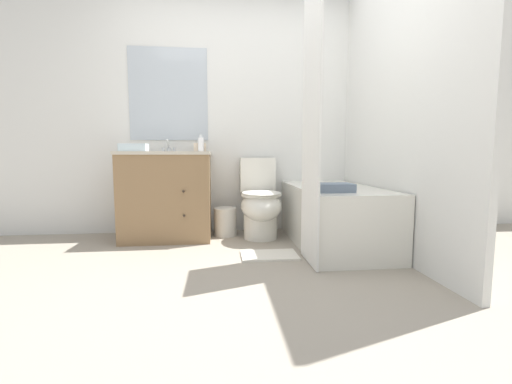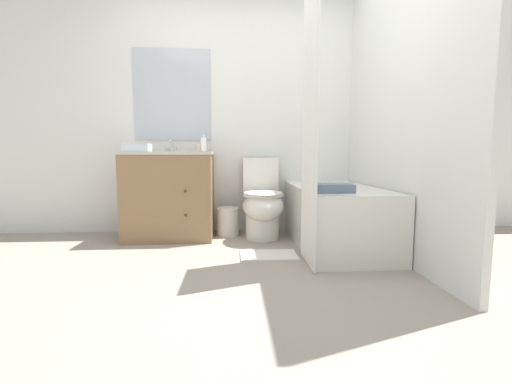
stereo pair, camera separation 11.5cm
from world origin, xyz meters
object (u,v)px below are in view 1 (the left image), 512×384
object	(u,v)px
vanity_cabinet	(167,194)
toilet	(260,203)
wastebasket	(225,222)
hand_towel_folded	(134,148)
sink_faucet	(169,148)
bathtub	(334,216)
tissue_box	(200,147)
bath_towel_folded	(334,188)
bath_mat	(269,255)
soap_dispenser	(201,144)

from	to	relation	value
vanity_cabinet	toilet	world-z (taller)	vanity_cabinet
wastebasket	toilet	bearing A→B (deg)	-21.22
toilet	hand_towel_folded	distance (m)	1.29
vanity_cabinet	wastebasket	size ratio (longest dim) A/B	3.00
toilet	wastebasket	size ratio (longest dim) A/B	2.78
sink_faucet	hand_towel_folded	world-z (taller)	sink_faucet
vanity_cabinet	toilet	bearing A→B (deg)	-5.44
bathtub	hand_towel_folded	xyz separation A→B (m)	(-1.80, 0.27, 0.61)
tissue_box	bath_towel_folded	bearing A→B (deg)	-43.08
vanity_cabinet	bath_mat	bearing A→B (deg)	-38.22
wastebasket	bath_mat	bearing A→B (deg)	-65.86
bathtub	soap_dispenser	xyz separation A→B (m)	(-1.20, 0.49, 0.65)
tissue_box	hand_towel_folded	distance (m)	0.65
bathtub	bath_mat	size ratio (longest dim) A/B	3.09
bath_towel_folded	bath_mat	world-z (taller)	bath_towel_folded
soap_dispenser	bathtub	bearing A→B (deg)	-21.96
toilet	bath_mat	world-z (taller)	toilet
sink_faucet	bathtub	distance (m)	1.76
toilet	bath_towel_folded	distance (m)	0.92
toilet	bath_towel_folded	xyz separation A→B (m)	(0.48, -0.75, 0.22)
bath_mat	wastebasket	bearing A→B (deg)	114.14
bathtub	wastebasket	distance (m)	1.08
hand_towel_folded	bath_mat	world-z (taller)	hand_towel_folded
hand_towel_folded	bath_towel_folded	xyz separation A→B (m)	(1.65, -0.70, -0.32)
vanity_cabinet	toilet	xyz separation A→B (m)	(0.90, -0.09, -0.09)
toilet	vanity_cabinet	bearing A→B (deg)	174.56
vanity_cabinet	tissue_box	world-z (taller)	tissue_box
hand_towel_folded	bath_mat	bearing A→B (deg)	-25.96
wastebasket	bath_towel_folded	xyz separation A→B (m)	(0.82, -0.89, 0.42)
soap_dispenser	toilet	bearing A→B (deg)	-15.22
wastebasket	bath_mat	xyz separation A→B (m)	(0.34, -0.76, -0.13)
vanity_cabinet	soap_dispenser	bearing A→B (deg)	12.01
sink_faucet	tissue_box	bearing A→B (deg)	-5.26
sink_faucet	tissue_box	world-z (taller)	sink_faucet
sink_faucet	bath_mat	world-z (taller)	sink_faucet
hand_towel_folded	toilet	bearing A→B (deg)	2.70
bath_towel_folded	bathtub	bearing A→B (deg)	70.41
tissue_box	bathtub	bearing A→B (deg)	-25.16
wastebasket	soap_dispenser	distance (m)	0.81
sink_faucet	soap_dispenser	distance (m)	0.35
vanity_cabinet	bathtub	world-z (taller)	vanity_cabinet
sink_faucet	bath_towel_folded	world-z (taller)	sink_faucet
tissue_box	soap_dispenser	xyz separation A→B (m)	(0.01, -0.09, 0.03)
wastebasket	vanity_cabinet	bearing A→B (deg)	-175.30
hand_towel_folded	bath_towel_folded	distance (m)	1.82
vanity_cabinet	bathtub	distance (m)	1.60
wastebasket	bath_mat	distance (m)	0.84
soap_dispenser	bath_towel_folded	distance (m)	1.44
bathtub	wastebasket	xyz separation A→B (m)	(-0.97, 0.46, -0.13)
sink_faucet	toilet	world-z (taller)	sink_faucet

